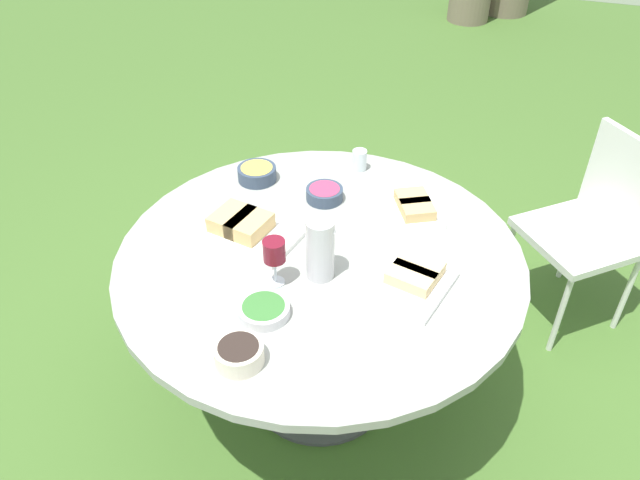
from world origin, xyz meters
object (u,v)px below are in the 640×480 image
Objects in this scene: dining_table at (320,275)px; water_pitcher at (320,249)px; chair_near_right at (597,219)px; wine_glass at (274,252)px.

water_pitcher is (0.04, -0.11, 0.21)m from dining_table.
water_pitcher reaches higher than chair_near_right.
wine_glass is at bearing -135.48° from chair_near_right.
dining_table is at bearing 65.43° from wine_glass.
chair_near_right is 5.05× the size of wine_glass.
water_pitcher is at bearing -134.30° from chair_near_right.
wine_glass is at bearing -114.57° from dining_table.
wine_glass is (-1.07, -1.05, 0.34)m from chair_near_right.
chair_near_right is 1.54m from wine_glass.
chair_near_right is 3.94× the size of water_pitcher.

